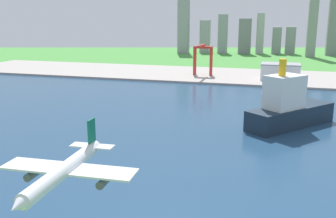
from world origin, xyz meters
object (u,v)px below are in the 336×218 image
at_px(port_crane_red, 203,53).
at_px(warehouse_main, 280,72).
at_px(cargo_ship, 289,108).
at_px(airplane_landing, 65,170).

relative_size(port_crane_red, warehouse_main, 0.88).
height_order(cargo_ship, port_crane_red, cargo_ship).
bearing_deg(port_crane_red, cargo_ship, -63.66).
bearing_deg(cargo_ship, airplane_landing, -105.94).
relative_size(airplane_landing, warehouse_main, 0.87).
height_order(port_crane_red, warehouse_main, port_crane_red).
distance_m(cargo_ship, port_crane_red, 240.84).
bearing_deg(cargo_ship, warehouse_main, 92.17).
height_order(airplane_landing, warehouse_main, airplane_landing).
bearing_deg(warehouse_main, cargo_ship, -87.83).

